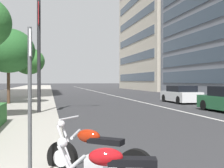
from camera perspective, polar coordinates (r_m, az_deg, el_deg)
name	(u,v)px	position (r m, az deg, el deg)	size (l,w,h in m)	color
sidewalk_right_plaza	(11,97)	(32.62, -18.76, -2.39)	(160.00, 8.60, 0.15)	#A39E93
lane_centre_stripe	(109,95)	(38.13, -0.58, -2.03)	(110.00, 0.16, 0.01)	silver
motorcycle_far_end_row	(96,157)	(5.46, -3.14, -13.75)	(1.40, 1.75, 1.09)	black
car_far_down_avenue	(181,95)	(24.53, 13.03, -1.99)	(4.21, 1.90, 1.38)	silver
parking_sign_by_curb	(30,91)	(4.68, -15.41, -1.25)	(0.32, 0.06, 2.44)	#47494C
street_lamp_with_banners	(46,21)	(15.99, -12.61, 11.69)	(1.26, 2.31, 7.67)	#232326
street_tree_far_plaza	(8,51)	(22.49, -19.21, 6.03)	(3.70, 3.70, 5.33)	#473323
street_tree_by_lamp_post	(29,61)	(30.36, -15.62, 4.20)	(3.04, 3.04, 4.83)	#473323
office_tower_far_left_down_avenue	(180,14)	(64.23, 12.84, 12.94)	(25.71, 19.48, 30.98)	beige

